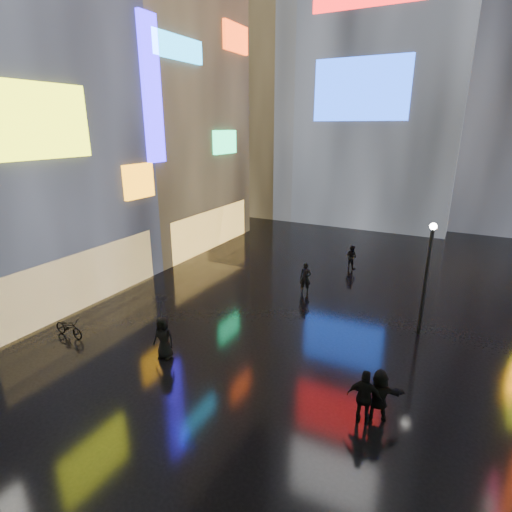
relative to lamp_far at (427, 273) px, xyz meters
The scene contains 11 objects.
ground 5.80m from the lamp_far, 166.96° to the left, with size 140.00×140.00×0.00m, color black.
building_left_far 23.45m from the lamp_far, 161.12° to the left, with size 10.28×12.00×22.00m.
tower_flank_left 31.49m from the lamp_far, 129.20° to the left, with size 10.00×10.00×26.00m, color black.
lamp_far is the anchor object (origin of this frame).
pedestrian_3 7.36m from the lamp_far, 97.56° to the right, with size 1.11×0.46×1.89m, color black.
pedestrian_4 11.59m from the lamp_far, 142.62° to the right, with size 0.88×0.57×1.80m, color black.
pedestrian_5 6.96m from the lamp_far, 94.91° to the right, with size 1.66×0.53×1.79m, color black.
pedestrian_6 6.95m from the lamp_far, 162.16° to the left, with size 0.64×0.42×1.76m, color black.
pedestrian_7 9.26m from the lamp_far, 124.31° to the left, with size 0.75×0.59×1.55m, color black.
umbrella_2 11.43m from the lamp_far, 142.62° to the right, with size 1.02×1.04×0.93m, color black.
bicycle 16.11m from the lamp_far, 151.60° to the right, with size 0.60×1.73×0.91m, color black.
Camera 1 is at (5.73, 0.92, 9.07)m, focal length 28.00 mm.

